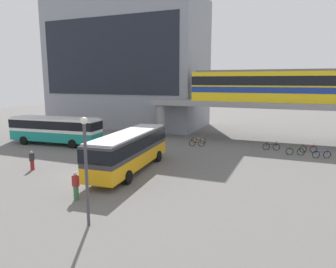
{
  "coord_description": "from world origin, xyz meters",
  "views": [
    {
      "loc": [
        14.44,
        -19.59,
        7.38
      ],
      "look_at": [
        3.08,
        8.08,
        2.2
      ],
      "focal_mm": 32.94,
      "sensor_mm": 36.0,
      "label": 1
    }
  ],
  "objects_px": {
    "train": "(283,85)",
    "bicycle_orange": "(197,143)",
    "bicycle_black": "(271,147)",
    "bicycle_red": "(308,149)",
    "bicycle_silver": "(199,140)",
    "pedestrian_near_building": "(76,187)",
    "pedestrian_by_bike_rack": "(32,161)",
    "station_building": "(128,65)",
    "bus_secondary": "(55,128)",
    "bicycle_green": "(295,152)",
    "bus_main": "(130,147)",
    "bicycle_blue": "(322,154)"
  },
  "relations": [
    {
      "from": "station_building",
      "to": "bus_secondary",
      "type": "relative_size",
      "value": 2.23
    },
    {
      "from": "bus_main",
      "to": "bicycle_red",
      "type": "bearing_deg",
      "value": 42.8
    },
    {
      "from": "pedestrian_near_building",
      "to": "pedestrian_by_bike_rack",
      "type": "relative_size",
      "value": 1.13
    },
    {
      "from": "bus_main",
      "to": "pedestrian_near_building",
      "type": "distance_m",
      "value": 6.97
    },
    {
      "from": "bicycle_orange",
      "to": "bicycle_green",
      "type": "bearing_deg",
      "value": -1.65
    },
    {
      "from": "bicycle_green",
      "to": "bicycle_black",
      "type": "height_order",
      "value": "same"
    },
    {
      "from": "bicycle_black",
      "to": "bicycle_red",
      "type": "distance_m",
      "value": 3.66
    },
    {
      "from": "pedestrian_near_building",
      "to": "train",
      "type": "bearing_deg",
      "value": 66.2
    },
    {
      "from": "bus_secondary",
      "to": "train",
      "type": "bearing_deg",
      "value": 25.95
    },
    {
      "from": "bicycle_blue",
      "to": "pedestrian_near_building",
      "type": "distance_m",
      "value": 23.16
    },
    {
      "from": "bus_main",
      "to": "station_building",
      "type": "bearing_deg",
      "value": 119.75
    },
    {
      "from": "bicycle_green",
      "to": "bicycle_blue",
      "type": "relative_size",
      "value": 1.04
    },
    {
      "from": "bicycle_black",
      "to": "pedestrian_by_bike_rack",
      "type": "bearing_deg",
      "value": -139.42
    },
    {
      "from": "train",
      "to": "bicycle_black",
      "type": "relative_size",
      "value": 12.34
    },
    {
      "from": "bicycle_black",
      "to": "bicycle_red",
      "type": "height_order",
      "value": "same"
    },
    {
      "from": "bicycle_green",
      "to": "bicycle_black",
      "type": "bearing_deg",
      "value": 148.28
    },
    {
      "from": "bus_main",
      "to": "bicycle_red",
      "type": "relative_size",
      "value": 6.42
    },
    {
      "from": "bus_secondary",
      "to": "bicycle_green",
      "type": "relative_size",
      "value": 6.34
    },
    {
      "from": "bus_secondary",
      "to": "pedestrian_by_bike_rack",
      "type": "bearing_deg",
      "value": -58.24
    },
    {
      "from": "train",
      "to": "bicycle_orange",
      "type": "height_order",
      "value": "train"
    },
    {
      "from": "train",
      "to": "bicycle_green",
      "type": "bearing_deg",
      "value": -75.36
    },
    {
      "from": "bicycle_black",
      "to": "pedestrian_by_bike_rack",
      "type": "relative_size",
      "value": 1.11
    },
    {
      "from": "pedestrian_near_building",
      "to": "bicycle_red",
      "type": "bearing_deg",
      "value": 54.83
    },
    {
      "from": "bicycle_silver",
      "to": "pedestrian_near_building",
      "type": "distance_m",
      "value": 20.13
    },
    {
      "from": "bus_secondary",
      "to": "pedestrian_by_bike_rack",
      "type": "xyz_separation_m",
      "value": [
        5.53,
        -8.94,
        -1.24
      ]
    },
    {
      "from": "bicycle_orange",
      "to": "pedestrian_by_bike_rack",
      "type": "height_order",
      "value": "pedestrian_by_bike_rack"
    },
    {
      "from": "train",
      "to": "bus_secondary",
      "type": "bearing_deg",
      "value": -154.05
    },
    {
      "from": "bicycle_silver",
      "to": "bicycle_red",
      "type": "relative_size",
      "value": 1.03
    },
    {
      "from": "train",
      "to": "bicycle_red",
      "type": "xyz_separation_m",
      "value": [
        3.02,
        -4.97,
        -6.47
      ]
    },
    {
      "from": "bicycle_orange",
      "to": "bicycle_red",
      "type": "height_order",
      "value": "same"
    },
    {
      "from": "station_building",
      "to": "bicycle_red",
      "type": "bearing_deg",
      "value": -21.52
    },
    {
      "from": "bus_main",
      "to": "pedestrian_by_bike_rack",
      "type": "xyz_separation_m",
      "value": [
        -7.77,
        -2.86,
        -1.24
      ]
    },
    {
      "from": "bicycle_green",
      "to": "bicycle_orange",
      "type": "bearing_deg",
      "value": 178.35
    },
    {
      "from": "bicycle_red",
      "to": "bicycle_orange",
      "type": "bearing_deg",
      "value": -172.78
    },
    {
      "from": "pedestrian_near_building",
      "to": "bus_secondary",
      "type": "bearing_deg",
      "value": 135.72
    },
    {
      "from": "bus_secondary",
      "to": "pedestrian_near_building",
      "type": "height_order",
      "value": "bus_secondary"
    },
    {
      "from": "bicycle_silver",
      "to": "bicycle_red",
      "type": "height_order",
      "value": "same"
    },
    {
      "from": "bus_main",
      "to": "bus_secondary",
      "type": "xyz_separation_m",
      "value": [
        -13.3,
        6.08,
        0.0
      ]
    },
    {
      "from": "pedestrian_near_building",
      "to": "bicycle_black",
      "type": "bearing_deg",
      "value": 62.15
    },
    {
      "from": "bicycle_green",
      "to": "bicycle_black",
      "type": "distance_m",
      "value": 2.81
    },
    {
      "from": "bus_secondary",
      "to": "bicycle_red",
      "type": "height_order",
      "value": "bus_secondary"
    },
    {
      "from": "bicycle_blue",
      "to": "bicycle_silver",
      "type": "distance_m",
      "value": 13.29
    },
    {
      "from": "train",
      "to": "bicycle_blue",
      "type": "relative_size",
      "value": 12.89
    },
    {
      "from": "bicycle_orange",
      "to": "bicycle_red",
      "type": "relative_size",
      "value": 1.02
    },
    {
      "from": "bus_secondary",
      "to": "bicycle_red",
      "type": "relative_size",
      "value": 6.43
    },
    {
      "from": "station_building",
      "to": "pedestrian_by_bike_rack",
      "type": "bearing_deg",
      "value": -77.71
    },
    {
      "from": "bus_main",
      "to": "pedestrian_by_bike_rack",
      "type": "bearing_deg",
      "value": -159.77
    },
    {
      "from": "bicycle_black",
      "to": "bicycle_orange",
      "type": "distance_m",
      "value": 8.1
    },
    {
      "from": "bus_secondary",
      "to": "bicycle_black",
      "type": "height_order",
      "value": "bus_secondary"
    },
    {
      "from": "bicycle_black",
      "to": "bicycle_orange",
      "type": "height_order",
      "value": "same"
    }
  ]
}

